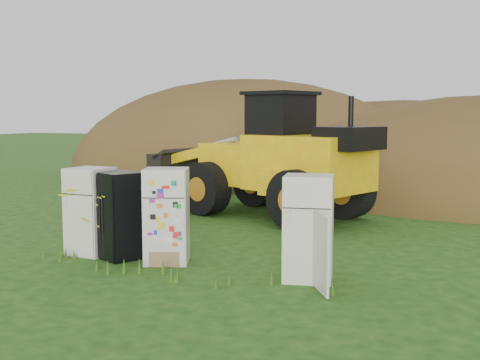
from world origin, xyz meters
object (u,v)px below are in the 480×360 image
Objects in this scene: fridge_open_door at (308,228)px; wheel_loader at (257,154)px; fridge_black_side at (119,215)px; fridge_leftmost at (91,211)px; fridge_sticker at (167,216)px.

wheel_loader reaches higher than fridge_open_door.
fridge_open_door is 0.25× the size of wheel_loader.
wheel_loader is (0.44, 5.98, 0.86)m from fridge_black_side.
fridge_sticker is at bearing 1.32° from fridge_leftmost.
wheel_loader is at bearing 80.00° from fridge_leftmost.
fridge_leftmost is 4.61m from fridge_open_door.
fridge_sticker is 6.03m from wheel_loader.
wheel_loader reaches higher than fridge_sticker.
fridge_sticker reaches higher than fridge_leftmost.
fridge_sticker is 1.00× the size of fridge_open_door.
fridge_open_door is (2.83, -0.02, -0.00)m from fridge_sticker.
fridge_leftmost is 1.03× the size of fridge_black_side.
fridge_leftmost is at bearing 166.55° from fridge_open_door.
fridge_open_door is at bearing 24.06° from fridge_black_side.
fridge_leftmost is 0.97× the size of fridge_sticker.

